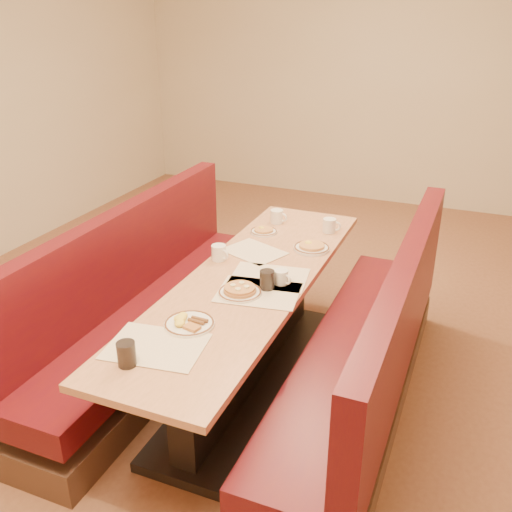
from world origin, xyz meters
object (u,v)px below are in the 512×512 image
at_px(booth_left, 148,312).
at_px(soda_tumbler_mid, 267,280).
at_px(diner_table, 250,333).
at_px(coffee_mug_b, 219,252).
at_px(pancake_plate, 240,291).
at_px(coffee_mug_d, 277,216).
at_px(coffee_mug_c, 330,225).
at_px(eggs_plate, 189,323).
at_px(soda_tumbler_near, 126,354).
at_px(booth_right, 368,361).
at_px(coffee_mug_a, 281,277).

height_order(booth_left, soda_tumbler_mid, booth_left).
bearing_deg(booth_left, diner_table, 0.00).
xyz_separation_m(diner_table, coffee_mug_b, (-0.28, 0.17, 0.43)).
xyz_separation_m(booth_left, soda_tumbler_mid, (0.88, -0.09, 0.45)).
height_order(pancake_plate, coffee_mug_d, coffee_mug_d).
relative_size(pancake_plate, coffee_mug_b, 1.92).
bearing_deg(coffee_mug_c, coffee_mug_d, 172.45).
height_order(booth_left, eggs_plate, booth_left).
relative_size(eggs_plate, soda_tumbler_near, 2.17).
bearing_deg(soda_tumbler_near, booth_right, 48.65).
distance_m(booth_left, soda_tumbler_mid, 0.99).
xyz_separation_m(booth_left, coffee_mug_c, (0.97, 0.89, 0.44)).
height_order(eggs_plate, soda_tumbler_mid, soda_tumbler_mid).
bearing_deg(booth_left, booth_right, 0.00).
xyz_separation_m(pancake_plate, eggs_plate, (-0.10, -0.41, -0.00)).
relative_size(booth_left, soda_tumbler_mid, 21.75).
relative_size(booth_right, coffee_mug_b, 19.68).
relative_size(coffee_mug_d, soda_tumbler_mid, 1.13).
bearing_deg(eggs_plate, coffee_mug_a, 65.83).
relative_size(eggs_plate, coffee_mug_b, 2.00).
bearing_deg(soda_tumbler_near, coffee_mug_d, 90.25).
xyz_separation_m(pancake_plate, coffee_mug_d, (-0.20, 1.12, 0.03)).
height_order(diner_table, coffee_mug_a, coffee_mug_a).
distance_m(eggs_plate, coffee_mug_a, 0.67).
xyz_separation_m(diner_table, coffee_mug_d, (-0.17, 0.92, 0.43)).
bearing_deg(coffee_mug_d, coffee_mug_b, -91.91).
height_order(diner_table, soda_tumbler_mid, soda_tumbler_mid).
xyz_separation_m(eggs_plate, coffee_mug_d, (-0.10, 1.53, 0.04)).
relative_size(coffee_mug_a, coffee_mug_d, 0.88).
relative_size(coffee_mug_b, coffee_mug_c, 0.98).
relative_size(coffee_mug_b, coffee_mug_d, 0.97).
bearing_deg(coffee_mug_a, booth_right, 21.44).
bearing_deg(coffee_mug_c, booth_right, -64.29).
xyz_separation_m(booth_right, coffee_mug_b, (-1.01, 0.17, 0.44)).
bearing_deg(soda_tumbler_mid, coffee_mug_b, 148.62).
relative_size(pancake_plate, coffee_mug_c, 1.87).
distance_m(booth_left, soda_tumbler_near, 1.25).
bearing_deg(soda_tumbler_near, booth_left, 119.37).
height_order(coffee_mug_d, soda_tumbler_near, soda_tumbler_near).
distance_m(diner_table, coffee_mug_b, 0.53).
distance_m(diner_table, coffee_mug_a, 0.47).
height_order(coffee_mug_b, soda_tumbler_near, soda_tumbler_near).
bearing_deg(coffee_mug_d, booth_left, -115.32).
relative_size(booth_right, soda_tumbler_near, 21.39).
xyz_separation_m(coffee_mug_a, coffee_mug_d, (-0.37, 0.92, 0.01)).
distance_m(booth_right, soda_tumbler_near, 1.42).
height_order(coffee_mug_c, soda_tumbler_near, soda_tumbler_near).
bearing_deg(booth_right, soda_tumbler_near, -131.35).
relative_size(coffee_mug_d, soda_tumbler_near, 1.12).
bearing_deg(soda_tumbler_near, eggs_plate, 77.43).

